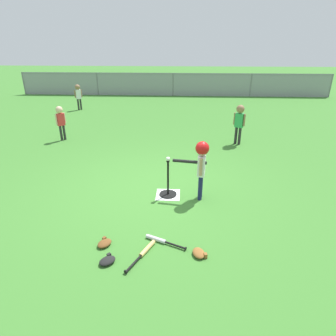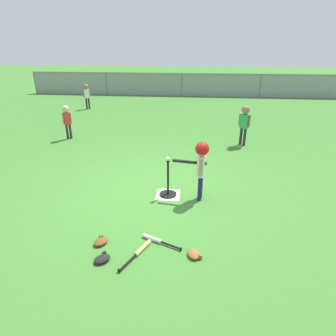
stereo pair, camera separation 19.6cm
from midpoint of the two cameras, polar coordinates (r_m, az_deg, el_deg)
ground_plane at (r=5.62m, az=-2.19°, el=-4.05°), size 60.00×60.00×0.00m
home_plate at (r=5.38m, az=1.05°, el=-5.33°), size 0.44×0.44×0.01m
batting_tee at (r=5.33m, az=1.05°, el=-4.33°), size 0.32×0.32×0.69m
baseball_on_tee at (r=5.07m, az=1.11°, el=1.82°), size 0.07×0.07×0.07m
batter_child at (r=4.96m, az=7.72°, el=1.70°), size 0.63×0.31×1.09m
fielder_near_left at (r=8.78m, az=-18.89°, el=9.47°), size 0.22×0.22×0.98m
fielder_deep_right at (r=12.72m, az=-15.46°, el=14.17°), size 0.27×0.21×1.03m
fielder_deep_center at (r=8.05m, az=15.67°, el=9.15°), size 0.29×0.22×1.09m
spare_bat_silver at (r=4.22m, az=-1.04°, el=-14.14°), size 0.60×0.30×0.06m
spare_bat_wood at (r=4.05m, az=-4.22°, el=-16.11°), size 0.34×0.63×0.06m
glove_by_plate at (r=4.01m, az=6.64°, el=-16.64°), size 0.22×0.26×0.07m
glove_near_bats at (r=3.99m, az=-11.53°, el=-17.29°), size 0.27×0.27×0.07m
glove_tossed_aside at (r=4.28m, az=-11.91°, el=-14.12°), size 0.25×0.27×0.07m
outfield_fence at (r=15.51m, az=3.10°, el=16.40°), size 16.06×0.06×1.15m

